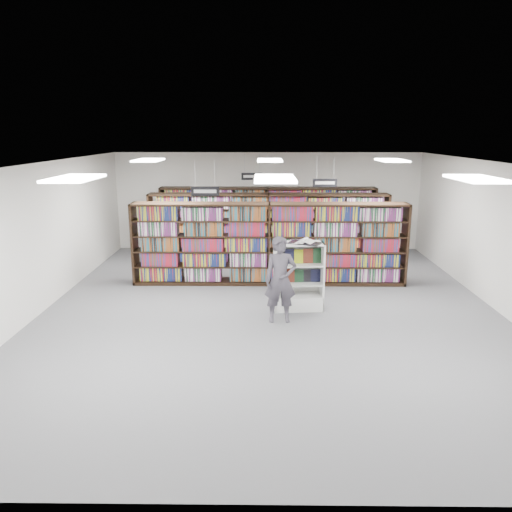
{
  "coord_description": "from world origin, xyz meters",
  "views": [
    {
      "loc": [
        -0.19,
        -10.48,
        3.83
      ],
      "look_at": [
        -0.32,
        0.5,
        1.1
      ],
      "focal_mm": 35.0,
      "sensor_mm": 36.0,
      "label": 1
    }
  ],
  "objects_px": {
    "open_book": "(304,242)",
    "endcap_display": "(298,287)",
    "shopper": "(280,280)",
    "bookshelf_row_near": "(269,244)"
  },
  "relations": [
    {
      "from": "bookshelf_row_near",
      "to": "endcap_display",
      "type": "distance_m",
      "value": 2.07
    },
    {
      "from": "open_book",
      "to": "endcap_display",
      "type": "bearing_deg",
      "value": 166.89
    },
    {
      "from": "bookshelf_row_near",
      "to": "shopper",
      "type": "bearing_deg",
      "value": -85.88
    },
    {
      "from": "bookshelf_row_near",
      "to": "shopper",
      "type": "relative_size",
      "value": 3.91
    },
    {
      "from": "endcap_display",
      "to": "open_book",
      "type": "xyz_separation_m",
      "value": [
        0.11,
        -0.09,
        1.04
      ]
    },
    {
      "from": "endcap_display",
      "to": "shopper",
      "type": "bearing_deg",
      "value": -121.84
    },
    {
      "from": "shopper",
      "to": "bookshelf_row_near",
      "type": "bearing_deg",
      "value": 90.35
    },
    {
      "from": "open_book",
      "to": "shopper",
      "type": "distance_m",
      "value": 1.1
    },
    {
      "from": "endcap_display",
      "to": "shopper",
      "type": "distance_m",
      "value": 0.99
    },
    {
      "from": "open_book",
      "to": "shopper",
      "type": "relative_size",
      "value": 0.44
    }
  ]
}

